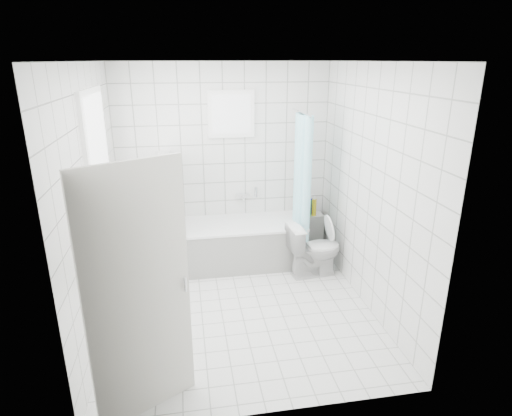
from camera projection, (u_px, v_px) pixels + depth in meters
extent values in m
plane|color=white|center=(241.00, 309.00, 4.74)|extent=(3.00, 3.00, 0.00)
plane|color=white|center=(237.00, 61.00, 3.89)|extent=(3.00, 3.00, 0.00)
cube|color=white|center=(224.00, 163.00, 5.71)|extent=(2.80, 0.02, 2.60)
cube|color=white|center=(268.00, 263.00, 2.92)|extent=(2.80, 0.02, 2.60)
cube|color=white|center=(94.00, 205.00, 4.09)|extent=(0.02, 3.00, 2.60)
cube|color=white|center=(370.00, 190.00, 4.54)|extent=(0.02, 3.00, 2.60)
cube|color=white|center=(101.00, 167.00, 4.28)|extent=(0.01, 0.90, 1.40)
cube|color=white|center=(231.00, 114.00, 5.47)|extent=(0.50, 0.01, 0.50)
cube|color=white|center=(114.00, 234.00, 4.53)|extent=(0.18, 1.02, 0.08)
cube|color=silver|center=(139.00, 297.00, 3.07)|extent=(0.72, 0.43, 2.00)
cube|color=white|center=(239.00, 244.00, 5.72)|extent=(1.68, 0.75, 0.55)
cube|color=white|center=(239.00, 224.00, 5.62)|extent=(1.70, 0.77, 0.03)
cube|color=white|center=(167.00, 216.00, 5.37)|extent=(0.15, 0.85, 1.50)
cube|color=white|center=(308.00, 232.00, 6.12)|extent=(0.40, 0.24, 0.55)
imported|color=white|center=(314.00, 249.00, 5.40)|extent=(0.72, 0.46, 0.69)
cylinder|color=silver|center=(301.00, 112.00, 5.25)|extent=(0.02, 0.80, 0.02)
cube|color=silver|center=(243.00, 196.00, 5.86)|extent=(0.18, 0.06, 0.06)
imported|color=#B15898|center=(117.00, 214.00, 4.76)|extent=(0.10, 0.10, 0.18)
imported|color=#DC5574|center=(108.00, 230.00, 4.16)|extent=(0.12, 0.12, 0.29)
imported|color=silver|center=(113.00, 226.00, 4.44)|extent=(0.14, 0.14, 0.15)
imported|color=#32B5E1|center=(111.00, 228.00, 4.33)|extent=(0.13, 0.13, 0.20)
cylinder|color=#1724BC|center=(310.00, 206.00, 6.00)|extent=(0.06, 0.06, 0.23)
cylinder|color=green|center=(309.00, 208.00, 5.90)|extent=(0.06, 0.06, 0.23)
cylinder|color=gold|center=(314.00, 207.00, 5.94)|extent=(0.06, 0.06, 0.24)
cylinder|color=red|center=(307.00, 206.00, 6.00)|extent=(0.06, 0.06, 0.22)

